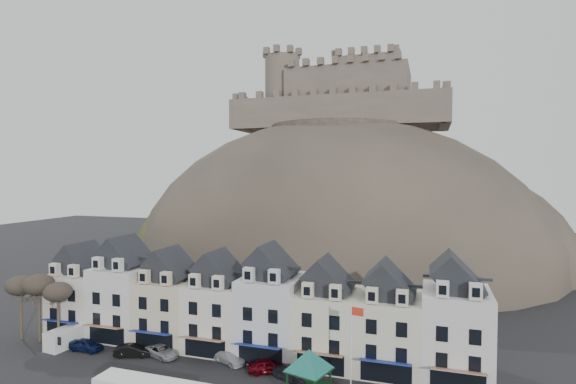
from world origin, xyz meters
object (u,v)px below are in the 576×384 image
object	(u,v)px
car_white	(229,357)
car_black	(133,351)
bus_shelter	(309,360)
white_van	(67,337)
car_maroon	(268,366)
flagpole	(352,344)
car_silver	(162,351)
car_navy	(86,345)
car_charcoal	(291,374)

from	to	relation	value
car_white	car_black	bearing A→B (deg)	123.73
bus_shelter	car_white	size ratio (longest dim) A/B	1.60
white_van	car_maroon	distance (m)	26.24
flagpole	car_white	xyz separation A→B (m)	(-14.50, 3.38, -4.48)
car_silver	car_black	bearing A→B (deg)	126.19
car_maroon	car_navy	bearing A→B (deg)	67.83
white_van	car_charcoal	world-z (taller)	white_van
bus_shelter	white_van	xyz separation A→B (m)	(-31.78, 3.12, -2.45)
car_white	car_charcoal	xyz separation A→B (m)	(8.01, -2.11, 0.03)
car_charcoal	car_white	bearing A→B (deg)	99.99
car_navy	car_black	xyz separation A→B (m)	(6.44, 0.28, -0.02)
car_black	white_van	bearing A→B (deg)	69.81
car_maroon	car_charcoal	bearing A→B (deg)	-134.19
bus_shelter	car_charcoal	distance (m)	4.77
white_van	car_navy	distance (m)	3.37
flagpole	car_charcoal	distance (m)	7.97
bus_shelter	car_black	distance (m)	22.42
bus_shelter	flagpole	world-z (taller)	flagpole
white_van	car_charcoal	xyz separation A→B (m)	(29.15, -0.42, -0.49)
bus_shelter	car_maroon	bearing A→B (deg)	162.51
bus_shelter	car_navy	world-z (taller)	bus_shelter
car_silver	car_white	world-z (taller)	car_silver
car_black	car_charcoal	distance (m)	19.41
white_van	car_silver	bearing A→B (deg)	10.56
bus_shelter	car_white	world-z (taller)	bus_shelter
car_navy	bus_shelter	bearing A→B (deg)	-95.25
flagpole	car_black	bearing A→B (deg)	176.61
flagpole	car_silver	xyz separation A→B (m)	(-22.69, 2.50, -4.47)
car_black	car_charcoal	world-z (taller)	car_black
bus_shelter	flagpole	bearing A→B (deg)	36.64
car_maroon	car_white	bearing A→B (deg)	53.23
car_navy	car_charcoal	distance (m)	25.85
car_black	car_silver	distance (m)	3.35
car_navy	car_charcoal	xyz separation A→B (m)	(25.85, 0.03, -0.05)
car_silver	car_maroon	xyz separation A→B (m)	(13.28, -0.20, 0.08)
car_navy	car_maroon	world-z (taller)	car_maroon
bus_shelter	car_white	distance (m)	12.05
flagpole	white_van	world-z (taller)	flagpole
bus_shelter	car_maroon	xyz separation A→B (m)	(-5.55, 3.73, -2.88)
car_charcoal	car_maroon	bearing A→B (deg)	95.34
bus_shelter	car_navy	xyz separation A→B (m)	(-28.47, 2.67, -2.89)
car_black	car_maroon	world-z (taller)	car_maroon
white_van	car_silver	size ratio (longest dim) A/B	1.15
car_navy	car_white	xyz separation A→B (m)	(17.83, 2.13, -0.08)
car_navy	car_maroon	bearing A→B (deg)	-87.25
flagpole	car_navy	distance (m)	32.65
flagpole	car_navy	world-z (taller)	flagpole
car_white	car_charcoal	bearing A→B (deg)	-80.24
flagpole	car_black	distance (m)	26.31
car_navy	white_van	bearing A→B (deg)	82.49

